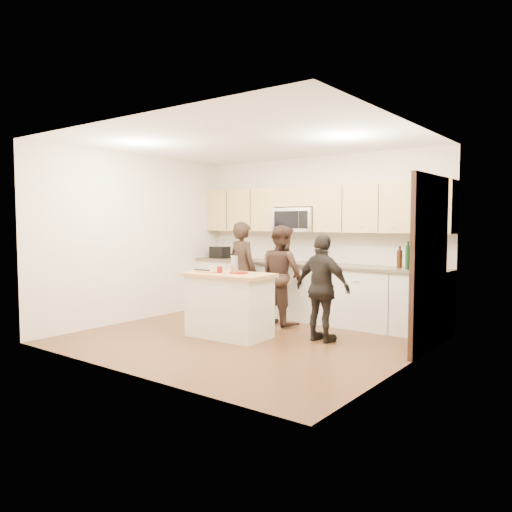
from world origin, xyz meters
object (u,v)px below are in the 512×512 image
Objects in this scene: woman_center at (282,275)px; woman_right at (323,288)px; woman_left at (243,270)px; toaster at (220,252)px; island at (229,305)px.

woman_center is 1.08× the size of woman_right.
toaster is at bearing -17.74° from woman_left.
woman_center is (0.10, 1.16, 0.33)m from island.
woman_left reaches higher than woman_right.
woman_left reaches higher than woman_center.
toaster is 3.09m from woman_right.
toaster is (-1.67, 1.70, 0.59)m from island.
woman_left is at bearing -29.42° from toaster.
woman_left is 0.77m from woman_center.
woman_right reaches higher than toaster.
woman_right is (2.85, -1.15, -0.32)m from toaster.
toaster is at bearing 4.34° from woman_center.
woman_right is at bearing 171.64° from woman_center.
woman_center is at bearing -166.50° from woman_left.
woman_left is at bearing 23.13° from woman_center.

